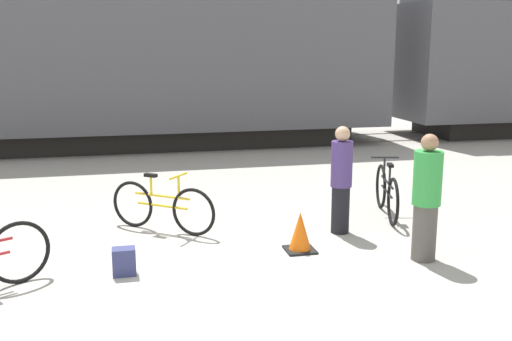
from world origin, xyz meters
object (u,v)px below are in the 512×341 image
(bicycle_yellow, at_px, (162,207))
(bicycle_black, at_px, (387,192))
(person_in_green, at_px, (426,198))
(person_in_purple, at_px, (341,180))
(freight_train, at_px, (154,42))
(backpack, at_px, (124,262))
(traffic_cone, at_px, (300,233))

(bicycle_yellow, bearing_deg, bicycle_black, -0.08)
(person_in_green, xyz_separation_m, person_in_purple, (-0.65, 1.33, -0.02))
(freight_train, distance_m, person_in_green, 10.45)
(person_in_green, height_order, person_in_purple, person_in_green)
(bicycle_black, distance_m, person_in_green, 2.08)
(backpack, bearing_deg, freight_train, 83.84)
(traffic_cone, bearing_deg, bicycle_black, 34.99)
(backpack, height_order, traffic_cone, traffic_cone)
(freight_train, height_order, bicycle_yellow, freight_train)
(freight_train, distance_m, backpack, 9.96)
(person_in_green, bearing_deg, backpack, -20.61)
(bicycle_yellow, height_order, backpack, bicycle_yellow)
(freight_train, height_order, person_in_purple, freight_train)
(freight_train, xyz_separation_m, person_in_purple, (2.14, -8.54, -2.03))
(backpack, bearing_deg, bicycle_yellow, 70.37)
(person_in_green, distance_m, person_in_purple, 1.48)
(traffic_cone, bearing_deg, backpack, -171.54)
(backpack, distance_m, traffic_cone, 2.37)
(person_in_purple, xyz_separation_m, traffic_cone, (-0.82, -0.65, -0.55))
(person_in_purple, bearing_deg, person_in_green, 30.55)
(bicycle_yellow, relative_size, person_in_purple, 0.91)
(traffic_cone, bearing_deg, bicycle_yellow, 143.01)
(backpack, bearing_deg, bicycle_black, 21.50)
(bicycle_yellow, bearing_deg, person_in_green, -31.84)
(freight_train, xyz_separation_m, bicycle_yellow, (-0.44, -7.87, -2.46))
(person_in_purple, distance_m, traffic_cone, 1.19)
(bicycle_yellow, xyz_separation_m, traffic_cone, (1.75, -1.32, -0.13))
(person_in_green, distance_m, traffic_cone, 1.72)
(freight_train, distance_m, person_in_purple, 9.04)
(bicycle_black, bearing_deg, person_in_green, -101.49)
(bicycle_yellow, height_order, traffic_cone, bicycle_yellow)
(person_in_green, xyz_separation_m, backpack, (-3.82, 0.33, -0.66))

